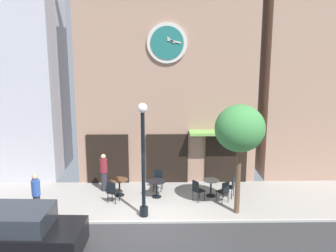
# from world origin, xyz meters

# --- Properties ---
(ground_plane) EXTENTS (27.23, 10.08, 0.13)m
(ground_plane) POSITION_xyz_m (0.00, -0.78, -0.02)
(ground_plane) COLOR gray
(clock_building) EXTENTS (8.21, 3.26, 11.69)m
(clock_building) POSITION_xyz_m (0.51, 5.26, 6.00)
(clock_building) COLOR #9E7A66
(clock_building) RESTS_ON ground_plane
(neighbor_building_right) EXTENTS (6.60, 3.93, 13.85)m
(neighbor_building_right) POSITION_xyz_m (8.39, 6.21, 6.93)
(neighbor_building_right) COLOR #9E7A66
(neighbor_building_right) RESTS_ON ground_plane
(street_lamp) EXTENTS (0.36, 0.36, 4.31)m
(street_lamp) POSITION_xyz_m (-0.43, 0.61, 2.19)
(street_lamp) COLOR black
(street_lamp) RESTS_ON ground_plane
(street_tree) EXTENTS (1.86, 1.67, 4.20)m
(street_tree) POSITION_xyz_m (3.13, 0.84, 3.28)
(street_tree) COLOR brown
(street_tree) RESTS_ON ground_plane
(cafe_table_leftmost) EXTENTS (0.74, 0.74, 0.72)m
(cafe_table_leftmost) POSITION_xyz_m (-1.55, 2.63, 0.52)
(cafe_table_leftmost) COLOR black
(cafe_table_leftmost) RESTS_ON ground_plane
(cafe_table_near_curb) EXTENTS (0.80, 0.80, 0.72)m
(cafe_table_near_curb) POSITION_xyz_m (0.03, 2.42, 0.54)
(cafe_table_near_curb) COLOR black
(cafe_table_near_curb) RESTS_ON ground_plane
(cafe_table_center) EXTENTS (0.68, 0.68, 0.72)m
(cafe_table_center) POSITION_xyz_m (2.34, 2.48, 0.50)
(cafe_table_center) COLOR black
(cafe_table_center) RESTS_ON ground_plane
(cafe_chair_facing_street) EXTENTS (0.46, 0.46, 0.90)m
(cafe_chair_facing_street) POSITION_xyz_m (0.10, 3.25, 0.53)
(cafe_chair_facing_street) COLOR black
(cafe_chair_facing_street) RESTS_ON ground_plane
(cafe_chair_left_end) EXTENTS (0.53, 0.53, 0.90)m
(cafe_chair_left_end) POSITION_xyz_m (3.16, 2.34, 0.53)
(cafe_chair_left_end) COLOR black
(cafe_chair_left_end) RESTS_ON ground_plane
(cafe_chair_corner) EXTENTS (0.52, 0.52, 0.90)m
(cafe_chair_corner) POSITION_xyz_m (-1.75, 1.85, 0.53)
(cafe_chair_corner) COLOR black
(cafe_chair_corner) RESTS_ON ground_plane
(cafe_chair_curbside) EXTENTS (0.55, 0.55, 0.90)m
(cafe_chair_curbside) POSITION_xyz_m (1.71, 1.94, 0.53)
(cafe_chair_curbside) COLOR black
(cafe_chair_curbside) RESTS_ON ground_plane
(cafe_chair_under_awning) EXTENTS (0.56, 0.56, 0.90)m
(cafe_chair_under_awning) POSITION_xyz_m (2.77, 1.79, 0.53)
(cafe_chair_under_awning) COLOR black
(cafe_chair_under_awning) RESTS_ON ground_plane
(pedestrian_maroon) EXTENTS (0.37, 0.37, 1.67)m
(pedestrian_maroon) POSITION_xyz_m (-2.28, 3.20, 0.86)
(pedestrian_maroon) COLOR #2D2D38
(pedestrian_maroon) RESTS_ON ground_plane
(pedestrian_blue) EXTENTS (0.45, 0.45, 1.67)m
(pedestrian_blue) POSITION_xyz_m (-4.42, 0.64, 0.86)
(pedestrian_blue) COLOR #2D2D38
(pedestrian_blue) RESTS_ON ground_plane
(parked_car_black) EXTENTS (4.38, 2.18, 1.55)m
(parked_car_black) POSITION_xyz_m (-4.31, -2.14, 0.76)
(parked_car_black) COLOR black
(parked_car_black) RESTS_ON ground_plane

